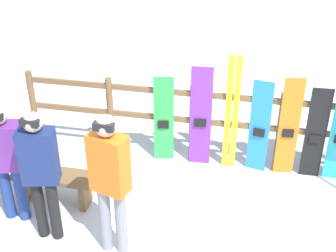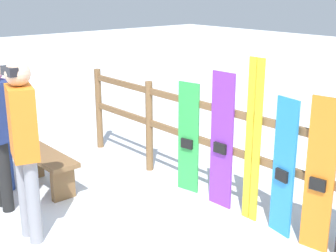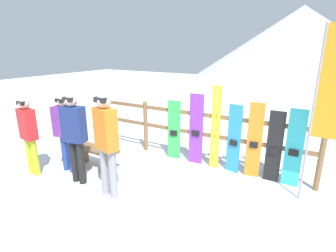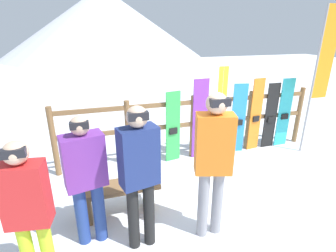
# 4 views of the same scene
# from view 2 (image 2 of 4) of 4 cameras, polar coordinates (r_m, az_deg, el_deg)

# --- Properties ---
(ground_plane) EXTENTS (40.00, 40.00, 0.00)m
(ground_plane) POSITION_cam_2_polar(r_m,az_deg,el_deg) (4.83, -8.58, -14.47)
(ground_plane) COLOR white
(fence) EXTENTS (5.21, 0.10, 1.26)m
(fence) POSITION_cam_2_polar(r_m,az_deg,el_deg) (5.49, 5.99, -1.91)
(fence) COLOR brown
(fence) RESTS_ON ground
(bench) EXTENTS (1.12, 0.36, 0.46)m
(bench) POSITION_cam_2_polar(r_m,az_deg,el_deg) (6.12, -14.64, -4.47)
(bench) COLOR brown
(bench) RESTS_ON ground
(person_orange) EXTENTS (0.47, 0.34, 1.83)m
(person_orange) POSITION_cam_2_polar(r_m,az_deg,el_deg) (4.71, -17.21, -1.42)
(person_orange) COLOR gray
(person_orange) RESTS_ON ground
(snowboard_green) EXTENTS (0.30, 0.10, 1.39)m
(snowboard_green) POSITION_cam_2_polar(r_m,az_deg,el_deg) (5.75, 2.50, -1.51)
(snowboard_green) COLOR green
(snowboard_green) RESTS_ON ground
(snowboard_purple) EXTENTS (0.31, 0.07, 1.59)m
(snowboard_purple) POSITION_cam_2_polar(r_m,az_deg,el_deg) (5.35, 6.56, -1.89)
(snowboard_purple) COLOR purple
(snowboard_purple) RESTS_ON ground
(ski_pair_yellow) EXTENTS (0.20, 0.02, 1.80)m
(ski_pair_yellow) POSITION_cam_2_polar(r_m,az_deg,el_deg) (5.04, 10.33, -1.92)
(ski_pair_yellow) COLOR yellow
(ski_pair_yellow) RESTS_ON ground
(snowboard_blue) EXTENTS (0.29, 0.10, 1.45)m
(snowboard_blue) POSITION_cam_2_polar(r_m,az_deg,el_deg) (4.87, 13.91, -5.06)
(snowboard_blue) COLOR #288CE0
(snowboard_blue) RESTS_ON ground
(snowboard_orange) EXTENTS (0.29, 0.09, 1.53)m
(snowboard_orange) POSITION_cam_2_polar(r_m,az_deg,el_deg) (4.65, 18.01, -5.90)
(snowboard_orange) COLOR orange
(snowboard_orange) RESTS_ON ground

